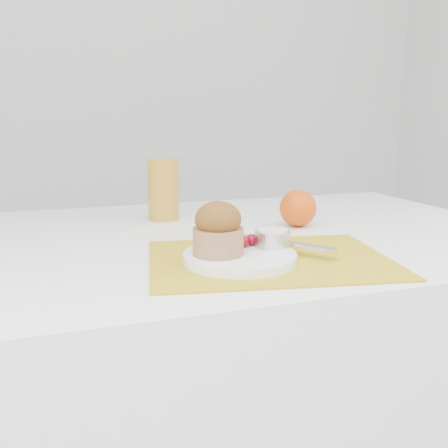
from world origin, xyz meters
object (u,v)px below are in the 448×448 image
object	(u,v)px
table	(239,396)
plate	(240,257)
juice_glass	(163,189)
muffin	(218,230)
orange	(298,208)

from	to	relation	value
table	plate	size ratio (longest dim) A/B	6.54
juice_glass	table	bearing A→B (deg)	-56.38
plate	muffin	world-z (taller)	muffin
table	juice_glass	xyz separation A→B (m)	(-0.12, 0.18, 0.45)
plate	juice_glass	world-z (taller)	juice_glass
table	plate	bearing A→B (deg)	-110.29
juice_glass	muffin	xyz separation A→B (m)	(0.01, -0.39, -0.01)
table	orange	size ratio (longest dim) A/B	15.03
orange	table	bearing A→B (deg)	-174.09
plate	muffin	size ratio (longest dim) A/B	1.77
muffin	table	bearing A→B (deg)	61.38
plate	juice_glass	xyz separation A→B (m)	(-0.04, 0.39, 0.06)
juice_glass	muffin	distance (m)	0.39
orange	muffin	distance (m)	0.34
orange	muffin	xyz separation A→B (m)	(-0.25, -0.22, 0.02)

